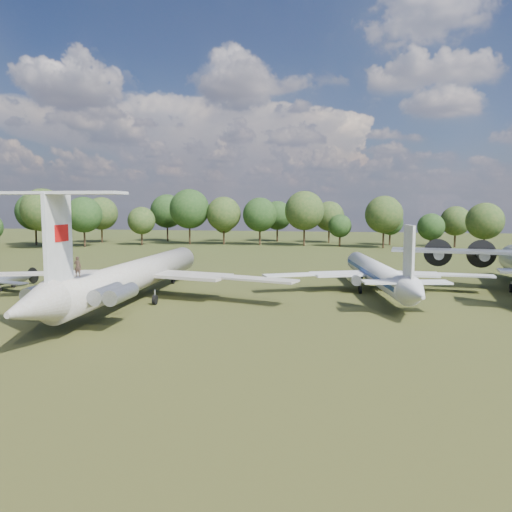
# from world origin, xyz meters

# --- Properties ---
(ground) EXTENTS (300.00, 300.00, 0.00)m
(ground) POSITION_xyz_m (0.00, 0.00, 0.00)
(ground) COLOR #233E14
(ground) RESTS_ON ground
(il62_airliner) EXTENTS (38.18, 48.97, 4.71)m
(il62_airliner) POSITION_xyz_m (-3.76, -3.97, 2.36)
(il62_airliner) COLOR silver
(il62_airliner) RESTS_ON ground
(tu104_jet) EXTENTS (34.68, 42.46, 3.82)m
(tu104_jet) POSITION_xyz_m (23.56, 6.76, 1.91)
(tu104_jet) COLOR silver
(tu104_jet) RESTS_ON ground
(person_on_il62) EXTENTS (0.67, 0.47, 1.78)m
(person_on_il62) POSITION_xyz_m (-3.42, -17.16, 5.60)
(person_on_il62) COLOR brown
(person_on_il62) RESTS_ON il62_airliner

